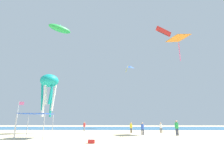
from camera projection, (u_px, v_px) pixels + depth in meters
name	position (u px, v px, depth m)	size (l,w,h in m)	color
ground	(104.00, 139.00, 18.17)	(110.00, 110.00, 0.10)	beige
ocean_strip	(112.00, 128.00, 46.02)	(110.00, 21.52, 0.03)	#28608C
canopy_tent	(36.00, 115.00, 19.51)	(3.06, 2.63, 2.64)	#B2B2B7
person_near_tent	(161.00, 127.00, 27.75)	(0.41, 0.38, 1.61)	brown
person_leftmost	(177.00, 127.00, 22.57)	(0.45, 0.45, 1.91)	#33384C
person_central	(131.00, 127.00, 27.71)	(0.39, 0.43, 1.65)	brown
person_rightmost	(84.00, 126.00, 32.60)	(0.40, 0.45, 1.68)	slate
person_far_shore	(142.00, 128.00, 23.43)	(0.39, 0.39, 1.64)	#33384C
banner_flag	(18.00, 116.00, 19.03)	(0.61, 0.06, 3.92)	silver
cooler_box	(91.00, 141.00, 14.63)	(0.57, 0.37, 0.35)	red
kite_diamond_orange	(178.00, 39.00, 29.62)	(3.91, 3.93, 4.43)	orange
kite_octopus_teal	(49.00, 83.00, 28.57)	(4.13, 4.13, 6.90)	teal
kite_delta_blue	(130.00, 67.00, 48.65)	(3.45, 3.45, 2.27)	blue
kite_inflatable_green	(60.00, 29.00, 39.76)	(5.09, 4.81, 2.06)	green
kite_parafoil_red	(163.00, 31.00, 38.22)	(3.63, 1.13, 2.24)	red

